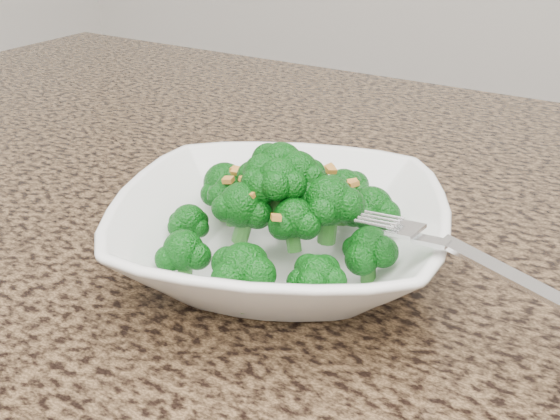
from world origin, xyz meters
The scene contains 5 objects.
granite_counter centered at (0.00, 0.30, 0.89)m, with size 1.64×1.04×0.03m, color brown.
bowl centered at (-0.03, 0.26, 0.93)m, with size 0.24×0.24×0.06m, color white.
broccoli_pile centered at (-0.03, 0.26, 0.99)m, with size 0.21×0.21×0.06m, color #09540D, non-canonical shape.
garlic_topping centered at (-0.03, 0.26, 1.03)m, with size 0.13×0.13×0.01m, color orange, non-canonical shape.
fork centered at (0.09, 0.24, 0.97)m, with size 0.18×0.03×0.01m, color silver, non-canonical shape.
Camera 1 is at (0.21, -0.13, 1.17)m, focal length 45.00 mm.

